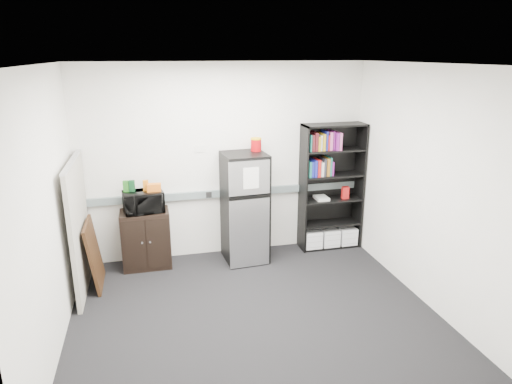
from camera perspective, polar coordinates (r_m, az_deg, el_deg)
floor at (r=5.30m, az=-0.22°, el=-14.91°), size 4.00×4.00×0.00m
wall_back at (r=6.38m, az=-3.88°, el=3.81°), size 4.00×0.02×2.70m
wall_right at (r=5.52m, az=20.39°, el=0.67°), size 0.02×3.50×2.70m
wall_left at (r=4.71m, az=-24.66°, el=-2.56°), size 0.02×3.50×2.70m
ceiling at (r=4.50m, az=-0.26°, el=15.70°), size 4.00×3.50×0.02m
electrical_raceway at (r=6.47m, az=-3.76°, el=-0.13°), size 3.92×0.05×0.10m
wall_note at (r=6.29m, az=-7.07°, el=5.39°), size 0.14×0.00×0.10m
bookshelf at (r=6.74m, az=9.37°, el=0.50°), size 0.90×0.34×1.85m
cubicle_partition at (r=5.87m, az=-21.22°, el=-4.01°), size 0.06×1.30×1.62m
cabinet at (r=6.35m, az=-13.57°, el=-5.75°), size 0.64×0.43×0.79m
microwave at (r=6.15m, az=-13.91°, el=-1.19°), size 0.55×0.41×0.28m
snack_box_a at (r=6.13m, az=-15.94°, el=0.68°), size 0.08×0.06×0.15m
snack_box_b at (r=6.13m, az=-15.24°, el=0.73°), size 0.08×0.06×0.15m
snack_box_c at (r=6.13m, az=-13.62°, el=0.80°), size 0.07×0.05×0.14m
snack_bag at (r=6.08m, az=-12.63°, el=0.56°), size 0.18×0.11×0.10m
refrigerator at (r=6.27m, az=-1.39°, el=-1.99°), size 0.61×0.64×1.52m
coffee_can at (r=6.21m, az=0.00°, el=6.06°), size 0.15×0.15×0.20m
framed_poster at (r=6.02m, az=-19.54°, el=-7.34°), size 0.14×0.66×0.84m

